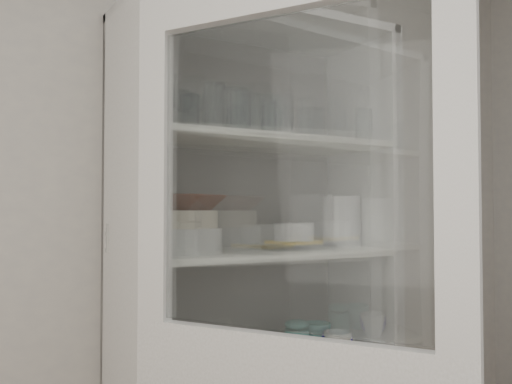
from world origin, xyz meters
TOP-DOWN VIEW (x-y plane):
  - wall_back at (0.00, 1.50)m, footprint 3.60×0.02m
  - pantry_cabinet at (0.20, 1.34)m, footprint 1.00×0.45m
  - tumbler_0 at (-0.21, 1.12)m, footprint 0.08×0.08m
  - tumbler_1 at (0.04, 1.12)m, footprint 0.09×0.09m
  - tumbler_2 at (-0.03, 1.14)m, footprint 0.10×0.10m
  - tumbler_3 at (0.18, 1.15)m, footprint 0.07×0.07m
  - tumbler_4 at (0.22, 1.11)m, footprint 0.08×0.08m
  - tumbler_5 at (0.34, 1.15)m, footprint 0.09×0.09m
  - tumbler_6 at (0.61, 1.16)m, footprint 0.09×0.09m
  - tumbler_7 at (-0.21, 1.29)m, footprint 0.08×0.08m
  - tumbler_8 at (-0.19, 1.28)m, footprint 0.10×0.10m
  - tumbler_9 at (-0.06, 1.28)m, footprint 0.08×0.08m
  - tumbler_10 at (0.17, 1.24)m, footprint 0.10×0.10m
  - tumbler_11 at (0.46, 1.26)m, footprint 0.08×0.08m
  - goblet_0 at (-0.05, 1.35)m, footprint 0.08×0.08m
  - goblet_1 at (-0.00, 1.39)m, footprint 0.08×0.08m
  - goblet_2 at (0.38, 1.38)m, footprint 0.07×0.07m
  - goblet_3 at (0.52, 1.36)m, footprint 0.07×0.07m
  - plate_stack_front at (-0.07, 1.25)m, footprint 0.22×0.22m
  - plate_stack_back at (-0.21, 1.42)m, footprint 0.19×0.19m
  - cream_bowl at (-0.07, 1.25)m, footprint 0.24×0.24m
  - terracotta_bowl at (-0.07, 1.25)m, footprint 0.29×0.29m
  - glass_platter at (0.37, 1.29)m, footprint 0.37×0.37m
  - yellow_trivet at (0.37, 1.29)m, footprint 0.19×0.19m
  - white_ramekin at (0.37, 1.29)m, footprint 0.20×0.20m
  - grey_bowl_stack at (0.61, 1.30)m, footprint 0.15×0.15m
  - mug_blue at (0.50, 1.20)m, footprint 0.13×0.13m
  - mug_teal at (0.49, 1.31)m, footprint 0.12×0.12m
  - mug_white at (0.49, 1.17)m, footprint 0.12×0.12m
  - teal_jar at (0.39, 1.30)m, footprint 0.09×0.09m
  - measuring_cups at (-0.16, 1.18)m, footprint 0.09×0.09m
  - white_canister at (-0.12, 1.31)m, footprint 0.11×0.11m
  - tumbler_12 at (0.06, 1.14)m, footprint 0.07×0.07m
  - tumbler_13 at (0.21, 1.18)m, footprint 0.07×0.07m

SIDE VIEW (x-z plane):
  - measuring_cups at x=-0.16m, z-range 0.86..0.90m
  - mug_blue at x=0.50m, z-range 0.86..0.95m
  - mug_white at x=0.49m, z-range 0.86..0.96m
  - mug_teal at x=0.49m, z-range 0.86..0.97m
  - teal_jar at x=0.39m, z-range 0.86..0.97m
  - white_canister at x=-0.12m, z-range 0.86..0.98m
  - pantry_cabinet at x=0.20m, z-range -0.11..1.99m
  - glass_platter at x=0.37m, z-range 1.26..1.28m
  - yellow_trivet at x=0.37m, z-range 1.28..1.29m
  - wall_back at x=0.00m, z-range 0.00..2.60m
  - plate_stack_front at x=-0.07m, z-range 1.26..1.34m
  - plate_stack_back at x=-0.21m, z-range 1.26..1.36m
  - white_ramekin at x=0.37m, z-range 1.29..1.36m
  - grey_bowl_stack at x=0.61m, z-range 1.26..1.46m
  - cream_bowl at x=-0.07m, z-range 1.34..1.40m
  - terracotta_bowl at x=-0.07m, z-range 1.40..1.46m
  - tumbler_7 at x=-0.21m, z-range 1.66..1.79m
  - tumbler_3 at x=0.18m, z-range 1.66..1.79m
  - tumbler_6 at x=0.61m, z-range 1.66..1.79m
  - tumbler_11 at x=0.46m, z-range 1.66..1.80m
  - tumbler_12 at x=0.06m, z-range 1.66..1.80m
  - tumbler_9 at x=-0.06m, z-range 1.66..1.80m
  - tumbler_4 at x=0.22m, z-range 1.66..1.80m
  - tumbler_1 at x=0.04m, z-range 1.66..1.80m
  - tumbler_5 at x=0.34m, z-range 1.66..1.80m
  - tumbler_13 at x=0.21m, z-range 1.66..1.81m
  - goblet_2 at x=0.38m, z-range 1.66..1.81m
  - tumbler_2 at x=-0.03m, z-range 1.66..1.81m
  - tumbler_8 at x=-0.19m, z-range 1.66..1.82m
  - tumbler_0 at x=-0.21m, z-range 1.66..1.82m
  - tumbler_10 at x=0.17m, z-range 1.66..1.82m
  - goblet_3 at x=0.52m, z-range 1.66..1.83m
  - goblet_1 at x=0.00m, z-range 1.66..1.85m
  - goblet_0 at x=-0.05m, z-range 1.66..1.85m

